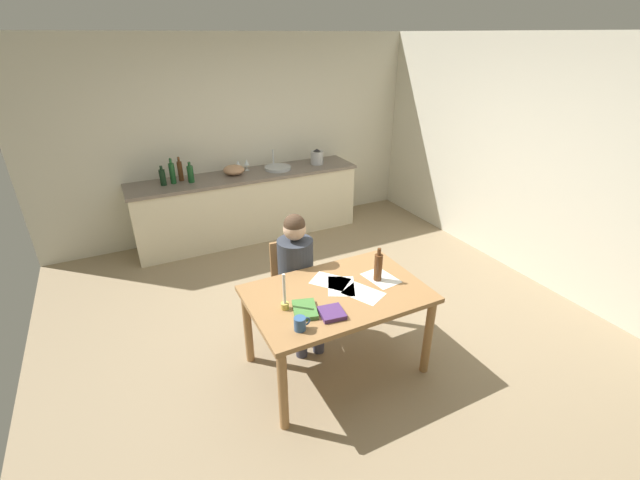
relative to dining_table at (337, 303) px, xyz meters
The scene contains 25 objects.
ground_plane 0.90m from the dining_table, 73.45° to the left, with size 5.20×5.20×0.04m, color #937F60.
wall_back 3.25m from the dining_table, 86.90° to the left, with size 5.20×0.12×2.60m, color beige.
wall_right 2.91m from the dining_table, 11.82° to the left, with size 0.12×5.20×2.60m, color beige.
kitchen_counter 2.83m from the dining_table, 86.50° to the left, with size 3.03×0.64×0.90m.
dining_table is the anchor object (origin of this frame).
chair_at_table 0.72m from the dining_table, 96.95° to the left, with size 0.44×0.44×0.86m.
person_seated 0.55m from the dining_table, 100.26° to the left, with size 0.36×0.61×1.19m.
coffee_mug 0.56m from the dining_table, 146.95° to the right, with size 0.12×0.08×0.10m.
candlestick 0.49m from the dining_table, behind, with size 0.06×0.06×0.30m.
book_magazine 0.33m from the dining_table, 126.24° to the right, with size 0.17×0.18×0.03m, color #4F2E66.
book_cookery 0.37m from the dining_table, 160.62° to the right, with size 0.17×0.23×0.03m, color #457D38.
paper_letter 0.44m from the dining_table, ahead, with size 0.21×0.30×0.00m, color white.
paper_bill 0.14m from the dining_table, 40.89° to the left, with size 0.21×0.30×0.00m, color white.
paper_envelope 0.23m from the dining_table, 32.51° to the right, with size 0.21×0.30×0.00m, color white.
paper_receipt 0.20m from the dining_table, 81.45° to the left, with size 0.21×0.30×0.00m, color white.
wine_bottle_on_table 0.44m from the dining_table, ahead, with size 0.07×0.07×0.29m.
sink_unit 2.91m from the dining_table, 77.61° to the left, with size 0.36×0.36×0.24m.
bottle_oil 2.98m from the dining_table, 107.16° to the left, with size 0.07×0.07×0.24m.
bottle_vinegar 2.97m from the dining_table, 104.78° to the left, with size 0.07×0.07×0.31m.
bottle_wine_red 3.01m from the dining_table, 102.45° to the left, with size 0.06×0.06×0.30m.
bottle_sauce 2.87m from the dining_table, 101.05° to the left, with size 0.08×0.08×0.26m.
mixing_bowl 2.88m from the dining_table, 89.54° to the left, with size 0.28×0.28×0.12m, color tan.
stovetop_kettle 3.09m from the dining_table, 66.64° to the left, with size 0.18×0.18×0.22m.
wine_glass_near_sink 3.00m from the dining_table, 85.53° to the left, with size 0.07×0.07×0.15m.
wine_glass_by_kettle 2.99m from the dining_table, 87.80° to the left, with size 0.07×0.07×0.15m.
Camera 1 is at (-1.54, -3.00, 2.58)m, focal length 23.58 mm.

